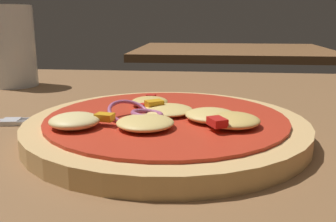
# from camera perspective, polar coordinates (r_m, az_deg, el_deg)

# --- Properties ---
(dining_table) EXTENTS (1.39, 0.90, 0.03)m
(dining_table) POSITION_cam_1_polar(r_m,az_deg,el_deg) (0.36, -0.45, -6.29)
(dining_table) COLOR brown
(dining_table) RESTS_ON ground
(pizza) EXTENTS (0.27, 0.27, 0.04)m
(pizza) POSITION_cam_1_polar(r_m,az_deg,el_deg) (0.36, -0.34, -2.21)
(pizza) COLOR tan
(pizza) RESTS_ON dining_table
(beer_glass) EXTENTS (0.07, 0.07, 0.13)m
(beer_glass) POSITION_cam_1_polar(r_m,az_deg,el_deg) (0.67, -22.52, 8.28)
(beer_glass) COLOR silver
(beer_glass) RESTS_ON dining_table
(background_table) EXTENTS (0.68, 0.52, 0.03)m
(background_table) POSITION_cam_1_polar(r_m,az_deg,el_deg) (1.40, 9.72, 8.83)
(background_table) COLOR brown
(background_table) RESTS_ON ground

